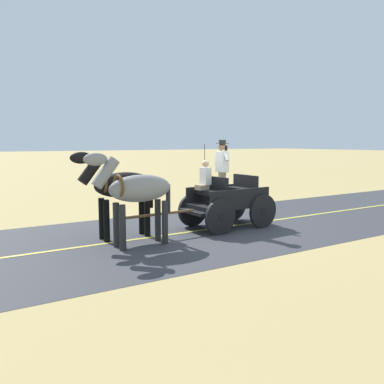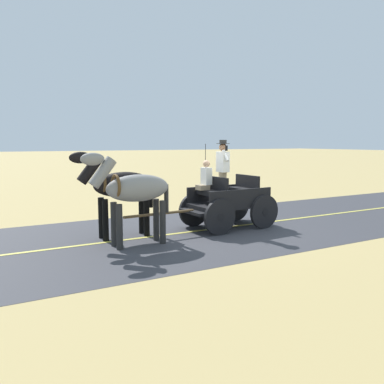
# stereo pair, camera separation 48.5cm
# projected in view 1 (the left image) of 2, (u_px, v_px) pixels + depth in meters

# --- Properties ---
(ground_plane) EXTENTS (200.00, 200.00, 0.00)m
(ground_plane) POSITION_uv_depth(u_px,v_px,m) (223.00, 228.00, 11.35)
(ground_plane) COLOR tan
(road_surface) EXTENTS (5.92, 160.00, 0.01)m
(road_surface) POSITION_uv_depth(u_px,v_px,m) (223.00, 227.00, 11.35)
(road_surface) COLOR #38383D
(road_surface) RESTS_ON ground
(road_centre_stripe) EXTENTS (0.12, 160.00, 0.00)m
(road_centre_stripe) POSITION_uv_depth(u_px,v_px,m) (223.00, 227.00, 11.35)
(road_centre_stripe) COLOR #DBCC4C
(road_centre_stripe) RESTS_ON road_surface
(horse_drawn_carriage) EXTENTS (1.51, 4.51, 2.50)m
(horse_drawn_carriage) POSITION_uv_depth(u_px,v_px,m) (225.00, 199.00, 11.29)
(horse_drawn_carriage) COLOR black
(horse_drawn_carriage) RESTS_ON ground
(horse_near_side) EXTENTS (0.60, 2.13, 2.21)m
(horse_near_side) POSITION_uv_depth(u_px,v_px,m) (136.00, 191.00, 9.17)
(horse_near_side) COLOR gray
(horse_near_side) RESTS_ON ground
(horse_off_side) EXTENTS (0.56, 2.13, 2.21)m
(horse_off_side) POSITION_uv_depth(u_px,v_px,m) (120.00, 187.00, 9.92)
(horse_off_side) COLOR black
(horse_off_side) RESTS_ON ground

